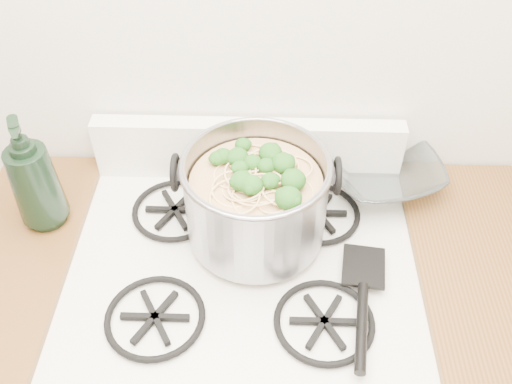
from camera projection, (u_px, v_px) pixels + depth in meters
The scene contains 6 objects.
gas_range at pixel (246, 370), 1.58m from camera, with size 0.76×0.66×0.92m.
counter_left at pixel (63, 359), 1.58m from camera, with size 0.25×0.65×0.92m.
stock_pot at pixel (256, 200), 1.23m from camera, with size 0.35×0.32×0.21m.
spatula at pixel (364, 264), 1.21m from camera, with size 0.29×0.31×0.02m, color black, non-canonical shape.
glass_bowl at pixel (381, 176), 1.41m from camera, with size 0.11×0.11×0.03m, color white.
bottle at pixel (32, 174), 1.23m from camera, with size 0.11×0.11×0.29m, color black.
Camera 1 is at (0.05, 0.48, 1.89)m, focal length 40.00 mm.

